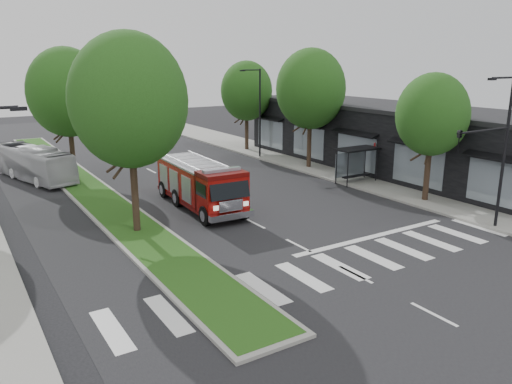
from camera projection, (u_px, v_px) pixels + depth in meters
ground at (298, 246)px, 24.22m from camera, size 140.00×140.00×0.00m
sidewalk_right at (350, 175)px, 38.80m from camera, size 5.00×80.00×0.15m
median at (82, 184)px, 35.87m from camera, size 3.00×50.00×0.15m
storefront_row at (393, 139)px, 40.49m from camera, size 8.00×30.00×5.00m
bus_shelter at (356, 156)px, 36.12m from camera, size 3.20×1.60×2.61m
tree_right_near at (432, 115)px, 30.35m from camera, size 4.40×4.40×8.05m
tree_right_mid at (311, 89)px, 39.93m from camera, size 5.60×5.60×9.72m
tree_right_far at (247, 91)px, 48.29m from camera, size 5.00×5.00×8.73m
tree_median_near at (129, 101)px, 24.32m from camera, size 5.80×5.80×10.16m
tree_median_far at (67, 92)px, 35.87m from camera, size 5.60×5.60×9.72m
streetlight_right_near at (495, 143)px, 25.09m from camera, size 4.08×0.22×8.00m
streetlight_right_far at (258, 109)px, 44.77m from camera, size 2.11×0.20×8.00m
fire_engine at (200, 185)px, 30.17m from camera, size 2.96×8.74×3.00m
city_bus at (34, 163)px, 37.15m from camera, size 4.51×9.47×2.57m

